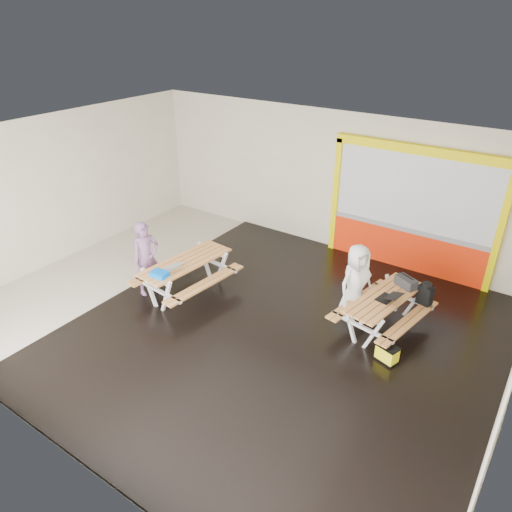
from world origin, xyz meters
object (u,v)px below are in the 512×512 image
Objects in this scene: person_left at (146,258)px; laptop_left at (173,267)px; picnic_table_left at (186,269)px; toolbox at (406,282)px; person_right at (356,282)px; picnic_table_right at (384,305)px; dark_case at (365,313)px; laptop_right at (389,297)px; backpack at (425,294)px; fluke_bag at (387,354)px; blue_pouch at (159,274)px.

laptop_left is at bearing -71.38° from person_left.
toolbox reaches higher than picnic_table_left.
picnic_table_left is 3.56m from person_right.
person_right is (-0.65, 0.11, 0.22)m from picnic_table_right.
picnic_table_left is 5.34× the size of dark_case.
laptop_right is at bearing -28.75° from dark_case.
person_left is 3.51× the size of backpack.
person_left is 5.33m from toolbox.
laptop_left is at bearing -159.99° from laptop_right.
toolbox is 1.14× the size of dark_case.
fluke_bag is (0.35, -0.79, -0.62)m from laptop_right.
person_left is 0.73m from laptop_left.
person_left reaches higher than toolbox.
person_left is 3.71× the size of laptop_left.
picnic_table_left is 0.46m from laptop_left.
fluke_bag is at bearing -51.30° from dark_case.
fluke_bag is at bearing -66.78° from person_left.
picnic_table_left is 3.83m from dark_case.
laptop_right is at bearing -57.15° from person_left.
blue_pouch is 4.20m from dark_case.
toolbox is at bearing 27.15° from laptop_left.
backpack is (0.48, 0.73, -0.12)m from laptop_right.
person_left reaches higher than person_right.
laptop_right is 0.97× the size of toolbox.
blue_pouch is (0.00, -0.77, 0.25)m from picnic_table_left.
laptop_right is (4.04, 1.47, -0.06)m from laptop_left.
laptop_right is 0.66m from toolbox.
toolbox is (0.10, 0.65, 0.04)m from laptop_right.
person_right is at bearing -51.78° from person_left.
laptop_left reaches higher than laptop_right.
laptop_left is (-3.30, -1.66, 0.08)m from person_right.
blue_pouch is at bearing -99.83° from person_left.
backpack is at bearing 11.14° from toolbox.
person_left is (-0.71, -0.44, 0.23)m from picnic_table_left.
picnic_table_right is 0.69m from person_right.
dark_case is (3.55, 2.12, -0.76)m from blue_pouch.
picnic_table_left is at bearing 134.82° from person_right.
picnic_table_right is 1.33× the size of person_right.
laptop_left is 4.01m from dark_case.
picnic_table_right is at bearing -108.73° from toolbox.
laptop_left is 4.49m from fluke_bag.
blue_pouch is at bearing -89.63° from picnic_table_left.
laptop_left is 1.07× the size of dark_case.
picnic_table_right is 5.08× the size of dark_case.
laptop_left is at bearing -153.70° from dark_case.
laptop_left is at bearing -154.06° from backpack.
dark_case is 1.37m from fluke_bag.
laptop_left is 1.30× the size of blue_pouch.
picnic_table_right is at bearing -55.94° from person_left.
picnic_table_right is 1.28× the size of person_left.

